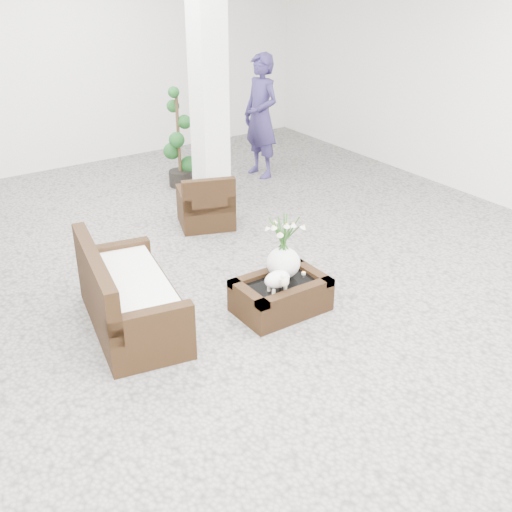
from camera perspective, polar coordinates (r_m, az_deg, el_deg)
ground at (r=6.53m, az=-0.49°, el=-4.56°), size 11.00×11.00×0.00m
column at (r=8.77m, az=-4.31°, el=15.73°), size 0.40×0.40×3.50m
coffee_table at (r=6.40m, az=2.23°, el=-3.67°), size 0.90×0.60×0.31m
sheep_figurine at (r=6.14m, az=1.92°, el=-2.26°), size 0.28×0.23×0.21m
planter_narcissus at (r=6.27m, az=2.52°, el=1.38°), size 0.44×0.44×0.80m
tealight at (r=6.49m, az=4.30°, el=-1.53°), size 0.04×0.04×0.03m
armchair at (r=8.31m, az=-4.57°, el=5.13°), size 0.85×0.84×0.72m
loveseat at (r=6.13m, az=-11.17°, el=-2.83°), size 1.02×1.68×0.84m
topiary at (r=9.66m, az=-6.98°, el=10.46°), size 0.40×0.40×1.48m
shopper at (r=10.01m, az=0.45°, el=12.45°), size 0.50×0.72×1.90m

